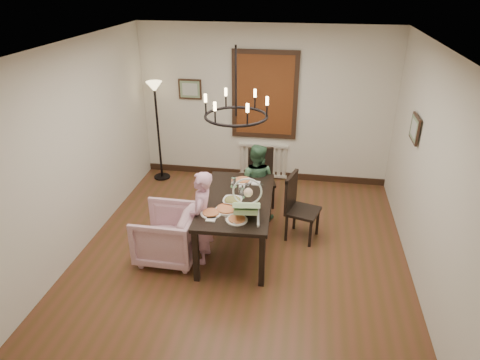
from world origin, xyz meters
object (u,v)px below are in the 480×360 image
(dining_table, at_px, (236,204))
(floor_lamp, at_px, (158,133))
(chair_right, at_px, (303,208))
(armchair, at_px, (168,234))
(elderly_woman, at_px, (202,225))
(baby_bouncer, at_px, (247,204))
(drinking_glass, at_px, (242,193))
(chair_far, at_px, (262,179))
(seated_man, at_px, (256,188))

(dining_table, distance_m, floor_lamp, 2.72)
(chair_right, relative_size, armchair, 1.24)
(dining_table, distance_m, elderly_woman, 0.55)
(chair_right, distance_m, elderly_woman, 1.51)
(baby_bouncer, height_order, drinking_glass, baby_bouncer)
(baby_bouncer, relative_size, drinking_glass, 3.51)
(dining_table, xyz_separation_m, floor_lamp, (-1.80, 2.03, 0.20))
(chair_right, height_order, drinking_glass, chair_right)
(baby_bouncer, bearing_deg, floor_lamp, 121.75)
(chair_far, relative_size, chair_right, 0.95)
(elderly_woman, height_order, baby_bouncer, baby_bouncer)
(chair_right, bearing_deg, floor_lamp, 75.28)
(dining_table, distance_m, chair_far, 1.34)
(baby_bouncer, bearing_deg, chair_far, 82.67)
(armchair, relative_size, seated_man, 0.79)
(dining_table, xyz_separation_m, drinking_glass, (0.07, 0.03, 0.16))
(dining_table, bearing_deg, baby_bouncer, -67.00)
(chair_far, height_order, seated_man, seated_man)
(elderly_woman, bearing_deg, baby_bouncer, 82.44)
(chair_right, height_order, armchair, chair_right)
(floor_lamp, bearing_deg, armchair, -69.14)
(seated_man, height_order, baby_bouncer, baby_bouncer)
(chair_far, height_order, floor_lamp, floor_lamp)
(baby_bouncer, bearing_deg, dining_table, 108.21)
(elderly_woman, height_order, floor_lamp, floor_lamp)
(dining_table, bearing_deg, seated_man, 77.37)
(seated_man, relative_size, drinking_glass, 6.73)
(floor_lamp, bearing_deg, seated_man, -30.35)
(dining_table, height_order, seated_man, seated_man)
(chair_far, relative_size, elderly_woman, 0.88)
(dining_table, relative_size, baby_bouncer, 3.21)
(armchair, xyz_separation_m, baby_bouncer, (1.08, -0.04, 0.60))
(drinking_glass, bearing_deg, elderly_woman, -141.52)
(elderly_woman, relative_size, seated_man, 1.06)
(elderly_woman, bearing_deg, drinking_glass, 128.29)
(baby_bouncer, relative_size, floor_lamp, 0.30)
(dining_table, bearing_deg, elderly_woman, -142.16)
(floor_lamp, bearing_deg, chair_right, -30.98)
(dining_table, height_order, floor_lamp, floor_lamp)
(dining_table, bearing_deg, drinking_glass, 21.48)
(elderly_woman, distance_m, baby_bouncer, 0.74)
(chair_right, bearing_deg, armchair, 129.97)
(dining_table, xyz_separation_m, chair_right, (0.91, 0.41, -0.20))
(elderly_woman, xyz_separation_m, baby_bouncer, (0.60, -0.08, 0.42))
(chair_right, relative_size, floor_lamp, 0.55)
(dining_table, distance_m, chair_right, 1.01)
(armchair, relative_size, floor_lamp, 0.45)
(chair_right, xyz_separation_m, seated_man, (-0.75, 0.48, 0.01))
(elderly_woman, relative_size, floor_lamp, 0.60)
(chair_far, distance_m, baby_bouncer, 1.80)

